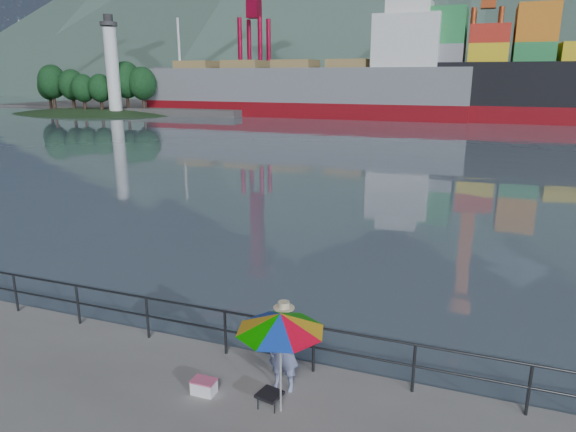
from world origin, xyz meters
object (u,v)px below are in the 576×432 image
object	(u,v)px
beach_umbrella	(280,322)
bulk_carrier	(312,87)
fisherman	(284,349)
cooler_bag	(204,387)

from	to	relation	value
beach_umbrella	bulk_carrier	world-z (taller)	bulk_carrier
fisherman	cooler_bag	distance (m)	1.69
fisherman	bulk_carrier	bearing A→B (deg)	105.78
beach_umbrella	cooler_bag	distance (m)	2.27
fisherman	cooler_bag	size ratio (longest dim) A/B	3.78
cooler_bag	bulk_carrier	world-z (taller)	bulk_carrier
fisherman	beach_umbrella	bearing A→B (deg)	-75.73
fisherman	bulk_carrier	distance (m)	72.34
fisherman	cooler_bag	bearing A→B (deg)	-155.21
beach_umbrella	bulk_carrier	xyz separation A→B (m)	(-22.03, 69.57, 2.37)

